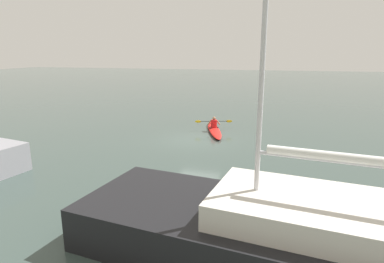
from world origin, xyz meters
TOP-DOWN VIEW (x-y plane):
  - ground_plane at (0.00, 0.00)m, footprint 160.00×160.00m
  - kayak at (-0.53, -2.26)m, footprint 2.21×4.89m
  - kayaker at (-0.48, -2.40)m, footprint 2.34×0.81m
  - sailboat_small_daysailer at (-5.03, 10.58)m, footprint 11.78×4.79m

SIDE VIEW (x-z plane):
  - ground_plane at x=0.00m, z-range 0.00..0.00m
  - kayak at x=-0.53m, z-range 0.00..0.25m
  - kayaker at x=-0.48m, z-range 0.19..0.90m
  - sailboat_small_daysailer at x=-5.03m, z-range -6.00..7.49m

